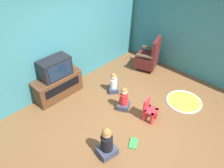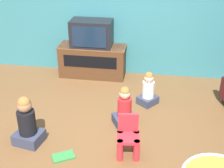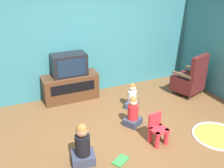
{
  "view_description": "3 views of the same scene",
  "coord_description": "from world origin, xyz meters",
  "px_view_note": "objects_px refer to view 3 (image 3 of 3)",
  "views": [
    {
      "loc": [
        -2.71,
        -2.07,
        3.57
      ],
      "look_at": [
        -0.09,
        0.44,
        0.87
      ],
      "focal_mm": 35.0,
      "sensor_mm": 36.0,
      "label": 1
    },
    {
      "loc": [
        0.66,
        -3.31,
        2.57
      ],
      "look_at": [
        0.07,
        0.42,
        0.62
      ],
      "focal_mm": 50.0,
      "sensor_mm": 36.0,
      "label": 2
    },
    {
      "loc": [
        -1.81,
        -3.32,
        2.74
      ],
      "look_at": [
        -0.12,
        0.51,
        0.87
      ],
      "focal_mm": 42.0,
      "sensor_mm": 36.0,
      "label": 3
    }
  ],
  "objects_px": {
    "television": "(69,65)",
    "child_watching_left": "(132,97)",
    "tv_cabinet": "(71,87)",
    "child_watching_right": "(133,113)",
    "black_armchair": "(190,79)",
    "book": "(121,161)",
    "child_watching_center": "(83,146)",
    "yellow_kid_chair": "(158,131)"
  },
  "relations": [
    {
      "from": "tv_cabinet",
      "to": "child_watching_right",
      "type": "height_order",
      "value": "tv_cabinet"
    },
    {
      "from": "child_watching_right",
      "to": "book",
      "type": "height_order",
      "value": "child_watching_right"
    },
    {
      "from": "child_watching_left",
      "to": "book",
      "type": "height_order",
      "value": "child_watching_left"
    },
    {
      "from": "child_watching_right",
      "to": "book",
      "type": "relative_size",
      "value": 1.87
    },
    {
      "from": "child_watching_center",
      "to": "child_watching_right",
      "type": "distance_m",
      "value": 1.33
    },
    {
      "from": "black_armchair",
      "to": "child_watching_right",
      "type": "bearing_deg",
      "value": 0.17
    },
    {
      "from": "book",
      "to": "black_armchair",
      "type": "bearing_deg",
      "value": 0.87
    },
    {
      "from": "television",
      "to": "child_watching_left",
      "type": "xyz_separation_m",
      "value": [
        1.08,
        -0.86,
        -0.59
      ]
    },
    {
      "from": "tv_cabinet",
      "to": "book",
      "type": "bearing_deg",
      "value": -86.95
    },
    {
      "from": "yellow_kid_chair",
      "to": "child_watching_right",
      "type": "height_order",
      "value": "child_watching_right"
    },
    {
      "from": "child_watching_left",
      "to": "child_watching_center",
      "type": "relative_size",
      "value": 0.81
    },
    {
      "from": "yellow_kid_chair",
      "to": "child_watching_center",
      "type": "xyz_separation_m",
      "value": [
        -1.3,
        0.03,
        0.07
      ]
    },
    {
      "from": "television",
      "to": "book",
      "type": "xyz_separation_m",
      "value": [
        0.12,
        -2.32,
        -0.82
      ]
    },
    {
      "from": "tv_cabinet",
      "to": "child_watching_left",
      "type": "xyz_separation_m",
      "value": [
        1.08,
        -0.87,
        -0.07
      ]
    },
    {
      "from": "yellow_kid_chair",
      "to": "child_watching_center",
      "type": "relative_size",
      "value": 0.78
    },
    {
      "from": "child_watching_left",
      "to": "child_watching_right",
      "type": "relative_size",
      "value": 0.94
    },
    {
      "from": "yellow_kid_chair",
      "to": "child_watching_center",
      "type": "height_order",
      "value": "child_watching_center"
    },
    {
      "from": "child_watching_center",
      "to": "yellow_kid_chair",
      "type": "bearing_deg",
      "value": 9.41
    },
    {
      "from": "child_watching_right",
      "to": "yellow_kid_chair",
      "type": "bearing_deg",
      "value": -106.94
    },
    {
      "from": "yellow_kid_chair",
      "to": "child_watching_right",
      "type": "relative_size",
      "value": 0.9
    },
    {
      "from": "television",
      "to": "child_watching_center",
      "type": "bearing_deg",
      "value": -100.89
    },
    {
      "from": "yellow_kid_chair",
      "to": "book",
      "type": "xyz_separation_m",
      "value": [
        -0.78,
        -0.19,
        -0.21
      ]
    },
    {
      "from": "black_armchair",
      "to": "child_watching_left",
      "type": "bearing_deg",
      "value": -18.12
    },
    {
      "from": "tv_cabinet",
      "to": "child_watching_center",
      "type": "height_order",
      "value": "child_watching_center"
    },
    {
      "from": "yellow_kid_chair",
      "to": "book",
      "type": "relative_size",
      "value": 1.68
    },
    {
      "from": "child_watching_left",
      "to": "book",
      "type": "distance_m",
      "value": 1.75
    },
    {
      "from": "tv_cabinet",
      "to": "yellow_kid_chair",
      "type": "height_order",
      "value": "tv_cabinet"
    },
    {
      "from": "tv_cabinet",
      "to": "child_watching_right",
      "type": "relative_size",
      "value": 2.08
    },
    {
      "from": "book",
      "to": "child_watching_center",
      "type": "bearing_deg",
      "value": 126.93
    },
    {
      "from": "black_armchair",
      "to": "child_watching_right",
      "type": "xyz_separation_m",
      "value": [
        -1.82,
        -0.64,
        -0.11
      ]
    },
    {
      "from": "black_armchair",
      "to": "yellow_kid_chair",
      "type": "distance_m",
      "value": 2.14
    },
    {
      "from": "tv_cabinet",
      "to": "black_armchair",
      "type": "distance_m",
      "value": 2.73
    },
    {
      "from": "yellow_kid_chair",
      "to": "black_armchair",
      "type": "bearing_deg",
      "value": 30.12
    },
    {
      "from": "black_armchair",
      "to": "child_watching_left",
      "type": "distance_m",
      "value": 1.52
    },
    {
      "from": "yellow_kid_chair",
      "to": "television",
      "type": "bearing_deg",
      "value": 105.71
    },
    {
      "from": "black_armchair",
      "to": "child_watching_left",
      "type": "xyz_separation_m",
      "value": [
        -1.52,
        -0.03,
        -0.13
      ]
    },
    {
      "from": "black_armchair",
      "to": "yellow_kid_chair",
      "type": "xyz_separation_m",
      "value": [
        -1.69,
        -1.29,
        -0.15
      ]
    },
    {
      "from": "yellow_kid_chair",
      "to": "child_watching_left",
      "type": "relative_size",
      "value": 0.96
    },
    {
      "from": "television",
      "to": "child_watching_right",
      "type": "distance_m",
      "value": 1.76
    },
    {
      "from": "child_watching_center",
      "to": "child_watching_left",
      "type": "bearing_deg",
      "value": 50.64
    },
    {
      "from": "black_armchair",
      "to": "book",
      "type": "distance_m",
      "value": 2.9
    },
    {
      "from": "child_watching_right",
      "to": "black_armchair",
      "type": "bearing_deg",
      "value": -8.34
    }
  ]
}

